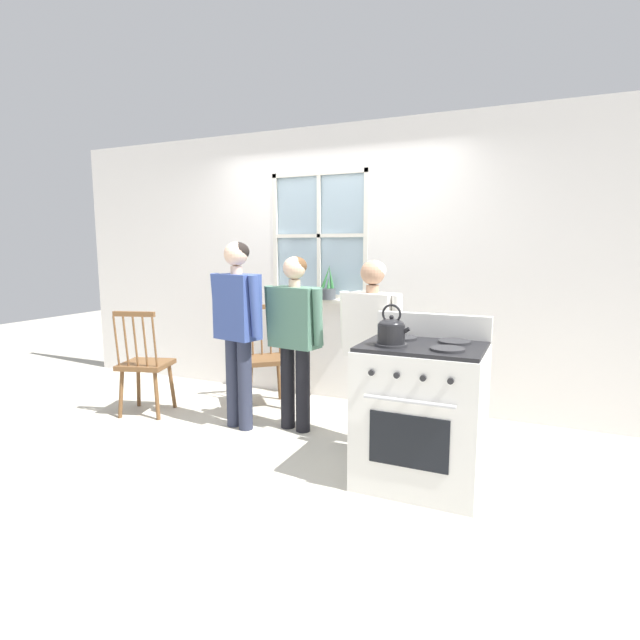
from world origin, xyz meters
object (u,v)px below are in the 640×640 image
object	(u,v)px
person_adult_right	(372,337)
person_teen_center	(295,328)
potted_plant	(328,289)
chair_near_wall	(264,360)
chair_by_window	(145,365)
stove	(421,413)
person_elderly_left	(237,318)
kettle	(391,330)

from	to	relation	value
person_adult_right	person_teen_center	bearing A→B (deg)	-169.29
potted_plant	chair_near_wall	bearing A→B (deg)	-137.67
chair_by_window	stove	size ratio (longest dim) A/B	0.90
chair_near_wall	person_teen_center	xyz separation A→B (m)	(0.57, -0.46, 0.42)
person_elderly_left	chair_by_window	bearing A→B (deg)	-164.28
person_teen_center	potted_plant	xyz separation A→B (m)	(-0.08, 0.90, 0.25)
kettle	stove	bearing A→B (deg)	37.19
chair_near_wall	stove	bearing A→B (deg)	-69.95
person_teen_center	person_adult_right	size ratio (longest dim) A/B	1.02
kettle	person_elderly_left	bearing A→B (deg)	161.16
chair_near_wall	kettle	size ratio (longest dim) A/B	3.96
stove	chair_near_wall	bearing A→B (deg)	150.75
chair_by_window	kettle	world-z (taller)	kettle
person_teen_center	person_adult_right	distance (m)	0.69
chair_near_wall	potted_plant	world-z (taller)	potted_plant
person_teen_center	potted_plant	distance (m)	0.93
person_teen_center	person_elderly_left	bearing A→B (deg)	-151.68
person_adult_right	kettle	size ratio (longest dim) A/B	5.82
person_elderly_left	kettle	xyz separation A→B (m)	(1.47, -0.50, 0.07)
chair_near_wall	chair_by_window	bearing A→B (deg)	176.01
stove	potted_plant	size ratio (longest dim) A/B	3.11
chair_near_wall	stove	size ratio (longest dim) A/B	0.90
potted_plant	stove	bearing A→B (deg)	-48.34
kettle	chair_near_wall	bearing A→B (deg)	144.81
chair_near_wall	person_teen_center	world-z (taller)	person_teen_center
person_elderly_left	kettle	distance (m)	1.55
potted_plant	chair_by_window	bearing A→B (deg)	-141.20
person_elderly_left	potted_plant	distance (m)	1.13
chair_near_wall	person_adult_right	world-z (taller)	person_adult_right
chair_near_wall	person_adult_right	distance (m)	1.40
chair_by_window	person_elderly_left	bearing A→B (deg)	166.37
chair_by_window	person_adult_right	world-z (taller)	person_adult_right
person_teen_center	chair_near_wall	bearing A→B (deg)	150.76
stove	kettle	world-z (taller)	kettle
person_teen_center	potted_plant	world-z (taller)	person_teen_center
chair_by_window	potted_plant	size ratio (longest dim) A/B	2.80
person_adult_right	stove	bearing A→B (deg)	-28.81
chair_by_window	potted_plant	distance (m)	1.88
person_adult_right	person_elderly_left	bearing A→B (deg)	-159.93
stove	potted_plant	world-z (taller)	potted_plant
person_elderly_left	stove	distance (m)	1.75
person_adult_right	potted_plant	size ratio (longest dim) A/B	4.12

